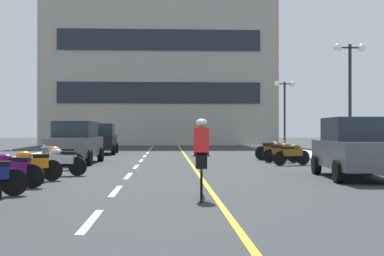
# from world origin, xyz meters

# --- Properties ---
(ground_plane) EXTENTS (140.00, 140.00, 0.00)m
(ground_plane) POSITION_xyz_m (0.00, 21.00, 0.00)
(ground_plane) COLOR #2D3033
(curb_left) EXTENTS (2.40, 72.00, 0.12)m
(curb_left) POSITION_xyz_m (-7.20, 24.00, 0.06)
(curb_left) COLOR #B7B2A8
(curb_left) RESTS_ON ground
(curb_right) EXTENTS (2.40, 72.00, 0.12)m
(curb_right) POSITION_xyz_m (7.20, 24.00, 0.06)
(curb_right) COLOR #B7B2A8
(curb_right) RESTS_ON ground
(lane_dash_1) EXTENTS (0.14, 2.20, 0.01)m
(lane_dash_1) POSITION_xyz_m (-2.00, 6.00, 0.00)
(lane_dash_1) COLOR silver
(lane_dash_1) RESTS_ON ground
(lane_dash_2) EXTENTS (0.14, 2.20, 0.01)m
(lane_dash_2) POSITION_xyz_m (-2.00, 10.00, 0.00)
(lane_dash_2) COLOR silver
(lane_dash_2) RESTS_ON ground
(lane_dash_3) EXTENTS (0.14, 2.20, 0.01)m
(lane_dash_3) POSITION_xyz_m (-2.00, 14.00, 0.00)
(lane_dash_3) COLOR silver
(lane_dash_3) RESTS_ON ground
(lane_dash_4) EXTENTS (0.14, 2.20, 0.01)m
(lane_dash_4) POSITION_xyz_m (-2.00, 18.00, 0.00)
(lane_dash_4) COLOR silver
(lane_dash_4) RESTS_ON ground
(lane_dash_5) EXTENTS (0.14, 2.20, 0.01)m
(lane_dash_5) POSITION_xyz_m (-2.00, 22.00, 0.00)
(lane_dash_5) COLOR silver
(lane_dash_5) RESTS_ON ground
(lane_dash_6) EXTENTS (0.14, 2.20, 0.01)m
(lane_dash_6) POSITION_xyz_m (-2.00, 26.00, 0.00)
(lane_dash_6) COLOR silver
(lane_dash_6) RESTS_ON ground
(lane_dash_7) EXTENTS (0.14, 2.20, 0.01)m
(lane_dash_7) POSITION_xyz_m (-2.00, 30.00, 0.00)
(lane_dash_7) COLOR silver
(lane_dash_7) RESTS_ON ground
(lane_dash_8) EXTENTS (0.14, 2.20, 0.01)m
(lane_dash_8) POSITION_xyz_m (-2.00, 34.00, 0.00)
(lane_dash_8) COLOR silver
(lane_dash_8) RESTS_ON ground
(lane_dash_9) EXTENTS (0.14, 2.20, 0.01)m
(lane_dash_9) POSITION_xyz_m (-2.00, 38.00, 0.00)
(lane_dash_9) COLOR silver
(lane_dash_9) RESTS_ON ground
(lane_dash_10) EXTENTS (0.14, 2.20, 0.01)m
(lane_dash_10) POSITION_xyz_m (-2.00, 42.00, 0.00)
(lane_dash_10) COLOR silver
(lane_dash_10) RESTS_ON ground
(lane_dash_11) EXTENTS (0.14, 2.20, 0.01)m
(lane_dash_11) POSITION_xyz_m (-2.00, 46.00, 0.00)
(lane_dash_11) COLOR silver
(lane_dash_11) RESTS_ON ground
(centre_line_yellow) EXTENTS (0.12, 66.00, 0.01)m
(centre_line_yellow) POSITION_xyz_m (0.25, 24.00, 0.00)
(centre_line_yellow) COLOR gold
(centre_line_yellow) RESTS_ON ground
(office_building) EXTENTS (22.16, 7.01, 16.18)m
(office_building) POSITION_xyz_m (-1.47, 48.44, 8.09)
(office_building) COLOR #9E998E
(office_building) RESTS_ON ground
(street_lamp_mid) EXTENTS (1.46, 0.36, 5.18)m
(street_lamp_mid) POSITION_xyz_m (7.39, 20.31, 3.91)
(street_lamp_mid) COLOR black
(street_lamp_mid) RESTS_ON curb_right
(street_lamp_far) EXTENTS (1.46, 0.36, 4.67)m
(street_lamp_far) POSITION_xyz_m (7.31, 32.74, 3.58)
(street_lamp_far) COLOR black
(street_lamp_far) RESTS_ON curb_right
(parked_car_near) EXTENTS (2.17, 4.31, 1.82)m
(parked_car_near) POSITION_xyz_m (4.84, 12.87, 0.92)
(parked_car_near) COLOR black
(parked_car_near) RESTS_ON ground
(parked_car_mid) EXTENTS (2.06, 4.27, 1.82)m
(parked_car_mid) POSITION_xyz_m (-4.74, 20.18, 0.92)
(parked_car_mid) COLOR black
(parked_car_mid) RESTS_ON ground
(parked_car_far) EXTENTS (2.04, 4.26, 1.82)m
(parked_car_far) POSITION_xyz_m (-4.77, 28.91, 0.92)
(parked_car_far) COLOR black
(parked_car_far) RESTS_ON ground
(motorcycle_3) EXTENTS (1.70, 0.60, 0.92)m
(motorcycle_3) POSITION_xyz_m (-4.68, 10.76, 0.47)
(motorcycle_3) COLOR black
(motorcycle_3) RESTS_ON ground
(motorcycle_4) EXTENTS (1.64, 0.79, 0.92)m
(motorcycle_4) POSITION_xyz_m (-4.59, 12.31, 0.47)
(motorcycle_4) COLOR black
(motorcycle_4) RESTS_ON ground
(motorcycle_5) EXTENTS (1.66, 0.72, 0.92)m
(motorcycle_5) POSITION_xyz_m (-4.14, 14.25, 0.47)
(motorcycle_5) COLOR black
(motorcycle_5) RESTS_ON ground
(motorcycle_6) EXTENTS (1.64, 0.79, 0.92)m
(motorcycle_6) POSITION_xyz_m (-4.63, 16.37, 0.47)
(motorcycle_6) COLOR black
(motorcycle_6) RESTS_ON ground
(motorcycle_7) EXTENTS (1.64, 0.80, 0.92)m
(motorcycle_7) POSITION_xyz_m (4.33, 18.58, 0.47)
(motorcycle_7) COLOR black
(motorcycle_7) RESTS_ON ground
(motorcycle_8) EXTENTS (1.70, 0.60, 0.92)m
(motorcycle_8) POSITION_xyz_m (4.28, 20.20, 0.47)
(motorcycle_8) COLOR black
(motorcycle_8) RESTS_ON ground
(motorcycle_9) EXTENTS (1.70, 0.60, 0.92)m
(motorcycle_9) POSITION_xyz_m (4.28, 21.98, 0.47)
(motorcycle_9) COLOR black
(motorcycle_9) RESTS_ON ground
(motorcycle_10) EXTENTS (1.70, 0.60, 0.92)m
(motorcycle_10) POSITION_xyz_m (4.64, 24.10, 0.47)
(motorcycle_10) COLOR black
(motorcycle_10) RESTS_ON ground
(cyclist_rider) EXTENTS (0.42, 1.77, 1.71)m
(cyclist_rider) POSITION_xyz_m (-0.06, 8.56, 0.89)
(cyclist_rider) COLOR black
(cyclist_rider) RESTS_ON ground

